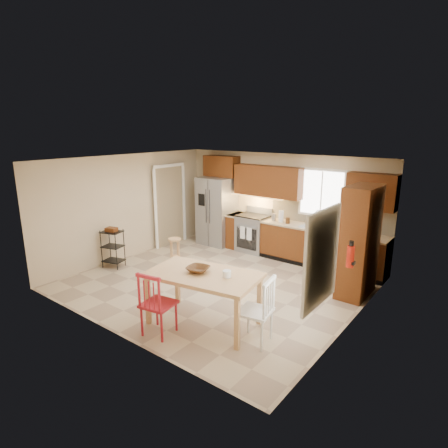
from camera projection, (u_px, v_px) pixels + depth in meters
floor at (217, 283)px, 7.72m from camera, size 5.50×5.50×0.00m
ceiling at (217, 160)px, 7.09m from camera, size 5.50×5.00×0.02m
wall_back at (279, 204)px, 9.32m from camera, size 5.50×0.02×2.50m
wall_front at (111, 258)px, 5.49m from camera, size 5.50×0.02×2.50m
wall_left at (128, 207)px, 9.03m from camera, size 0.02×5.00×2.50m
wall_right at (355, 251)px, 5.78m from camera, size 0.02×5.00×2.50m
refrigerator at (217, 211)px, 10.12m from camera, size 0.92×0.75×1.82m
range_stove at (253, 234)px, 9.60m from camera, size 0.76×0.63×0.92m
base_cabinet_narrow at (236, 230)px, 9.94m from camera, size 0.30×0.60×0.90m
base_cabinet_run at (321, 247)px, 8.53m from camera, size 2.92×0.60×0.90m
dishwasher at (340, 256)px, 7.98m from camera, size 0.60×0.02×0.78m
backsplash at (328, 214)px, 8.57m from camera, size 2.92×0.03×0.55m
upper_over_fridge at (221, 166)px, 9.98m from camera, size 1.00×0.35×0.55m
upper_left_block at (268, 181)px, 9.19m from camera, size 1.80×0.35×0.75m
upper_right_block at (372, 191)px, 7.71m from camera, size 1.00×0.35×0.75m
window_back at (322, 193)px, 8.56m from camera, size 1.12×0.04×1.12m
sink at (315, 229)px, 8.54m from camera, size 0.62×0.46×0.16m
undercab_glow at (257, 196)px, 9.45m from camera, size 1.60×0.30×0.01m
soap_bottle at (329, 227)px, 8.20m from camera, size 0.09×0.09×0.19m
paper_towel at (281, 216)px, 8.96m from camera, size 0.12×0.12×0.28m
canister_steel at (274, 217)px, 9.09m from camera, size 0.11×0.11×0.18m
canister_wood at (288, 221)px, 8.83m from camera, size 0.10×0.10×0.14m
pantry at (359, 242)px, 6.94m from camera, size 0.50×0.95×2.10m
fire_extinguisher at (350, 256)px, 6.00m from camera, size 0.12×0.12×0.36m
window_right at (322, 258)px, 4.89m from camera, size 0.04×1.02×1.32m
doorway at (170, 206)px, 10.03m from camera, size 0.04×0.95×2.10m
dining_table at (204, 299)px, 6.02m from camera, size 1.90×1.28×0.86m
chair_red at (158, 303)px, 5.70m from camera, size 0.56×0.56×1.03m
chair_white at (255, 310)px, 5.47m from camera, size 0.56×0.56×1.03m
table_bowl at (198, 272)px, 5.97m from camera, size 0.41×0.41×0.09m
table_jar at (227, 275)px, 5.76m from camera, size 0.17×0.17×0.17m
bar_stool at (175, 251)px, 8.73m from camera, size 0.39×0.39×0.62m
utility_cart at (113, 248)px, 8.50m from camera, size 0.52×0.45×0.88m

